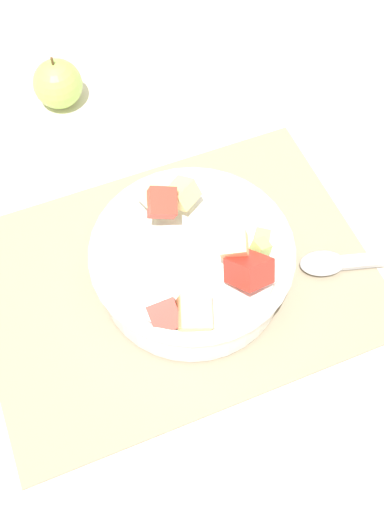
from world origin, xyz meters
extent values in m
plane|color=silver|center=(0.00, 0.00, 0.00)|extent=(2.40, 2.40, 0.00)
cube|color=gray|center=(0.00, 0.00, 0.00)|extent=(0.47, 0.35, 0.01)
cylinder|color=white|center=(0.02, -0.01, 0.04)|extent=(0.22, 0.22, 0.06)
torus|color=white|center=(0.02, -0.01, 0.07)|extent=(0.24, 0.24, 0.02)
cube|color=#E5D684|center=(-0.01, -0.09, 0.08)|extent=(0.05, 0.05, 0.04)
cube|color=#A3CC6B|center=(0.08, -0.05, 0.09)|extent=(0.02, 0.02, 0.03)
cube|color=red|center=(0.06, -0.07, 0.10)|extent=(0.05, 0.06, 0.05)
cube|color=red|center=(-0.04, -0.08, 0.07)|extent=(0.04, 0.04, 0.04)
cube|color=#A3CC6B|center=(0.09, -0.03, 0.08)|extent=(0.03, 0.02, 0.02)
cube|color=#E5D684|center=(0.03, 0.05, 0.10)|extent=(0.05, 0.05, 0.04)
cube|color=beige|center=(0.00, 0.06, 0.10)|extent=(0.05, 0.04, 0.04)
cube|color=#BC3828|center=(0.00, 0.04, 0.11)|extent=(0.04, 0.05, 0.04)
cube|color=beige|center=(0.05, -0.04, 0.11)|extent=(0.04, 0.04, 0.04)
ellipsoid|color=#B7B7BC|center=(0.17, -0.05, 0.01)|extent=(0.06, 0.05, 0.01)
sphere|color=#9EC656|center=(-0.05, 0.35, 0.04)|extent=(0.07, 0.07, 0.07)
cylinder|color=brown|center=(-0.05, 0.35, 0.08)|extent=(0.00, 0.00, 0.01)
camera|label=1|loc=(-0.12, -0.35, 0.67)|focal=43.38mm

